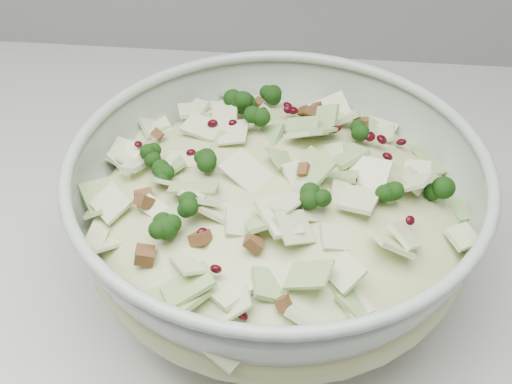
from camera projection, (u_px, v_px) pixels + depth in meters
mixing_bowl at (277, 220)px, 0.57m from camera, size 0.39×0.39×0.13m
salad at (277, 201)px, 0.55m from camera, size 0.32×0.32×0.13m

